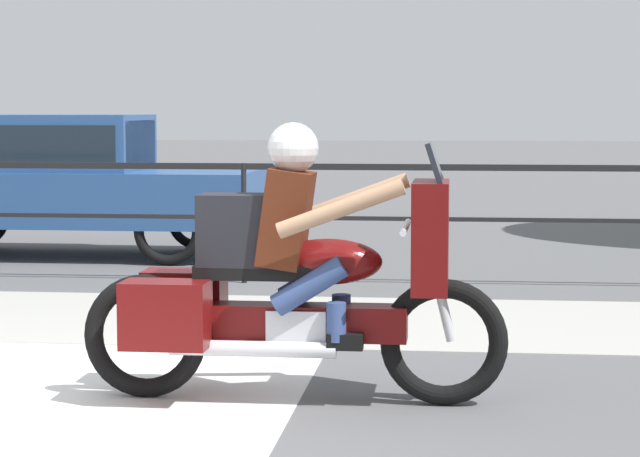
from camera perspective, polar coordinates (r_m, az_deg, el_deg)
name	(u,v)px	position (r m, az deg, el deg)	size (l,w,h in m)	color
ground_plane	(68,425)	(6.82, -11.45, -8.81)	(120.00, 120.00, 0.00)	#565659
sidewalk_band	(200,318)	(10.04, -5.51, -4.09)	(44.00, 2.40, 0.01)	#A8A59E
fence_railing	(244,189)	(11.97, -3.50, 1.83)	(36.00, 0.05, 1.15)	black
motorcycle	(289,278)	(7.09, -1.43, -2.29)	(2.44, 0.76, 1.60)	black
parked_car	(58,175)	(14.49, -11.90, 2.43)	(4.34, 1.67, 1.61)	#284C84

